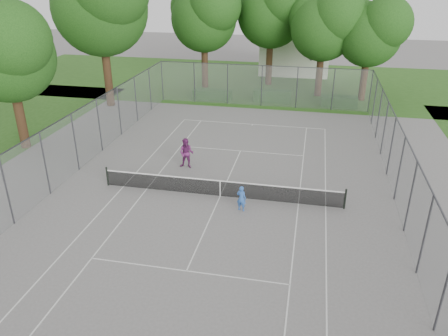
% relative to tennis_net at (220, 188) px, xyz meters
% --- Properties ---
extents(ground, '(120.00, 120.00, 0.00)m').
position_rel_tennis_net_xyz_m(ground, '(0.00, 0.00, -0.51)').
color(ground, slate).
rests_on(ground, ground).
extents(grass_far, '(60.00, 20.00, 0.00)m').
position_rel_tennis_net_xyz_m(grass_far, '(0.00, 26.00, -0.51)').
color(grass_far, '#254F16').
rests_on(grass_far, ground).
extents(court_markings, '(11.03, 23.83, 0.01)m').
position_rel_tennis_net_xyz_m(court_markings, '(0.00, 0.00, -0.50)').
color(court_markings, silver).
rests_on(court_markings, ground).
extents(tennis_net, '(12.87, 0.10, 1.10)m').
position_rel_tennis_net_xyz_m(tennis_net, '(0.00, 0.00, 0.00)').
color(tennis_net, black).
rests_on(tennis_net, ground).
extents(perimeter_fence, '(18.08, 34.08, 3.52)m').
position_rel_tennis_net_xyz_m(perimeter_fence, '(0.00, 0.00, 1.30)').
color(perimeter_fence, '#38383D').
rests_on(perimeter_fence, ground).
extents(tree_far_left, '(7.18, 6.55, 10.32)m').
position_rel_tennis_net_xyz_m(tree_far_left, '(-6.30, 22.32, 6.58)').
color(tree_far_left, '#331F12').
rests_on(tree_far_left, ground).
extents(tree_far_midleft, '(7.58, 6.92, 10.90)m').
position_rel_tennis_net_xyz_m(tree_far_midleft, '(-0.15, 24.71, 6.98)').
color(tree_far_midleft, '#331F12').
rests_on(tree_far_midleft, ground).
extents(tree_far_midright, '(6.70, 6.12, 9.63)m').
position_rel_tennis_net_xyz_m(tree_far_midright, '(4.88, 21.30, 6.11)').
color(tree_far_midright, '#331F12').
rests_on(tree_far_midright, ground).
extents(tree_far_right, '(6.27, 5.73, 9.01)m').
position_rel_tennis_net_xyz_m(tree_far_right, '(8.81, 20.62, 5.68)').
color(tree_far_right, '#331F12').
rests_on(tree_far_right, ground).
extents(tree_side_front, '(6.61, 6.03, 9.50)m').
position_rel_tennis_net_xyz_m(tree_side_front, '(-14.25, 4.11, 6.01)').
color(tree_side_front, '#331F12').
rests_on(tree_side_front, ground).
extents(hedge_left, '(3.54, 1.06, 0.88)m').
position_rel_tennis_net_xyz_m(hedge_left, '(-4.63, 18.12, -0.07)').
color(hedge_left, '#1D4616').
rests_on(hedge_left, ground).
extents(hedge_mid, '(3.32, 0.95, 1.04)m').
position_rel_tennis_net_xyz_m(hedge_mid, '(0.80, 18.49, 0.01)').
color(hedge_mid, '#1D4616').
rests_on(hedge_mid, ground).
extents(hedge_right, '(3.06, 1.12, 0.92)m').
position_rel_tennis_net_xyz_m(hedge_right, '(6.66, 18.12, -0.05)').
color(hedge_right, '#1D4616').
rests_on(hedge_right, ground).
extents(house, '(7.50, 5.81, 9.34)m').
position_rel_tennis_net_xyz_m(house, '(2.01, 31.00, 3.25)').
color(house, white).
rests_on(house, ground).
extents(girl_player, '(0.55, 0.42, 1.34)m').
position_rel_tennis_net_xyz_m(girl_player, '(1.33, -1.20, 0.16)').
color(girl_player, '#3060B5').
rests_on(girl_player, ground).
extents(woman_player, '(0.91, 0.71, 1.84)m').
position_rel_tennis_net_xyz_m(woman_player, '(-2.76, 3.20, 0.41)').
color(woman_player, '#6A235E').
rests_on(woman_player, ground).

